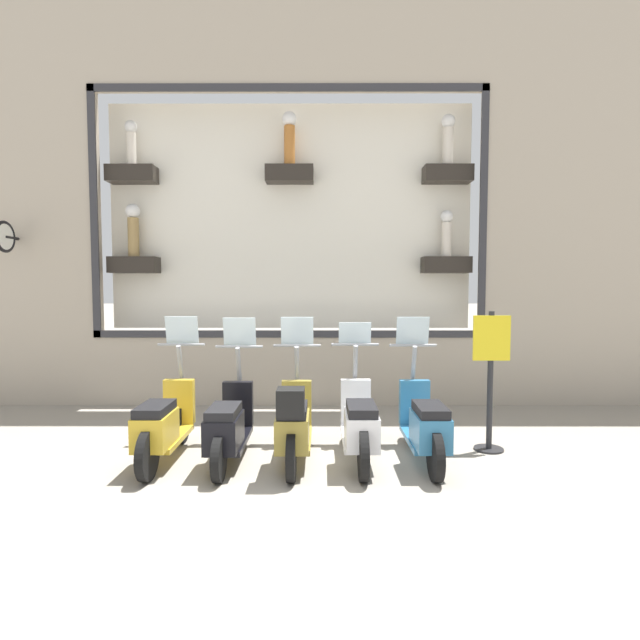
{
  "coord_description": "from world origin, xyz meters",
  "views": [
    {
      "loc": [
        -4.99,
        -0.54,
        2.0
      ],
      "look_at": [
        2.06,
        -0.53,
        1.55
      ],
      "focal_mm": 28.0,
      "sensor_mm": 36.0,
      "label": 1
    }
  ],
  "objects_px": {
    "scooter_olive_2": "(294,423)",
    "shop_sign_post": "(490,376)",
    "scooter_yellow_4": "(164,425)",
    "scooter_teal_0": "(425,425)",
    "scooter_black_3": "(229,426)",
    "scooter_white_1": "(359,425)"
  },
  "relations": [
    {
      "from": "scooter_white_1",
      "to": "scooter_black_3",
      "type": "xyz_separation_m",
      "value": [
        -0.0,
        1.49,
        -0.02
      ]
    },
    {
      "from": "scooter_yellow_4",
      "to": "shop_sign_post",
      "type": "xyz_separation_m",
      "value": [
        0.44,
        -3.88,
        0.49
      ]
    },
    {
      "from": "scooter_white_1",
      "to": "shop_sign_post",
      "type": "xyz_separation_m",
      "value": [
        0.45,
        -1.64,
        0.49
      ]
    },
    {
      "from": "scooter_black_3",
      "to": "shop_sign_post",
      "type": "bearing_deg",
      "value": -81.84
    },
    {
      "from": "scooter_olive_2",
      "to": "shop_sign_post",
      "type": "xyz_separation_m",
      "value": [
        0.51,
        -2.38,
        0.45
      ]
    },
    {
      "from": "scooter_white_1",
      "to": "scooter_teal_0",
      "type": "bearing_deg",
      "value": -89.96
    },
    {
      "from": "scooter_olive_2",
      "to": "scooter_yellow_4",
      "type": "xyz_separation_m",
      "value": [
        0.06,
        1.49,
        -0.03
      ]
    },
    {
      "from": "scooter_olive_2",
      "to": "scooter_yellow_4",
      "type": "height_order",
      "value": "scooter_yellow_4"
    },
    {
      "from": "scooter_teal_0",
      "to": "scooter_black_3",
      "type": "relative_size",
      "value": 1.0
    },
    {
      "from": "scooter_yellow_4",
      "to": "scooter_black_3",
      "type": "bearing_deg",
      "value": -90.35
    },
    {
      "from": "scooter_olive_2",
      "to": "scooter_black_3",
      "type": "bearing_deg",
      "value": 85.55
    },
    {
      "from": "scooter_teal_0",
      "to": "scooter_white_1",
      "type": "distance_m",
      "value": 0.75
    },
    {
      "from": "scooter_teal_0",
      "to": "shop_sign_post",
      "type": "distance_m",
      "value": 1.11
    },
    {
      "from": "scooter_olive_2",
      "to": "scooter_white_1",
      "type": "bearing_deg",
      "value": -85.32
    },
    {
      "from": "scooter_teal_0",
      "to": "scooter_white_1",
      "type": "height_order",
      "value": "scooter_teal_0"
    },
    {
      "from": "scooter_teal_0",
      "to": "scooter_black_3",
      "type": "bearing_deg",
      "value": 90.09
    },
    {
      "from": "scooter_black_3",
      "to": "shop_sign_post",
      "type": "xyz_separation_m",
      "value": [
        0.45,
        -3.13,
        0.5
      ]
    },
    {
      "from": "scooter_olive_2",
      "to": "shop_sign_post",
      "type": "bearing_deg",
      "value": -78.0
    },
    {
      "from": "scooter_white_1",
      "to": "scooter_yellow_4",
      "type": "xyz_separation_m",
      "value": [
        0.0,
        2.24,
        0.0
      ]
    },
    {
      "from": "scooter_olive_2",
      "to": "scooter_yellow_4",
      "type": "relative_size",
      "value": 1.0
    },
    {
      "from": "scooter_teal_0",
      "to": "scooter_olive_2",
      "type": "relative_size",
      "value": 1.0
    },
    {
      "from": "scooter_white_1",
      "to": "scooter_olive_2",
      "type": "bearing_deg",
      "value": 94.68
    }
  ]
}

